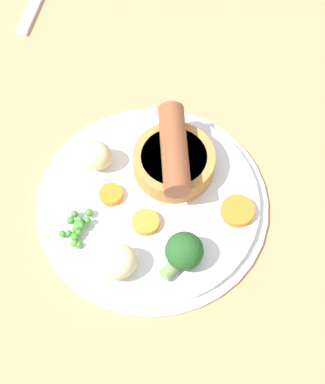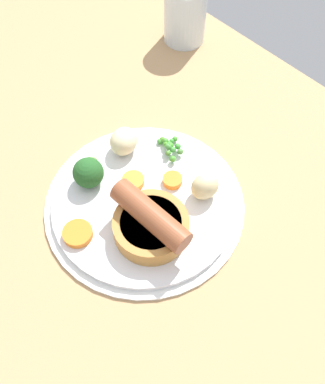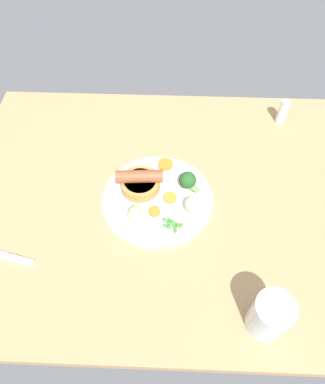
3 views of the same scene
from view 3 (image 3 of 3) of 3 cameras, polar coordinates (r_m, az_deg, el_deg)
The scene contains 12 objects.
dining_table at distance 89.17cm, azimuth 0.97°, elevation -1.13°, with size 110.00×80.00×3.00cm, color tan.
dinner_plate at distance 86.79cm, azimuth -1.13°, elevation -1.00°, with size 28.24×28.24×1.40cm.
sausage_pudding at distance 86.11cm, azimuth -4.06°, elevation 1.74°, with size 11.72×9.99×6.06cm.
pea_pile at distance 80.52cm, azimuth 1.33°, elevation -5.34°, with size 4.90×3.86×1.85cm.
broccoli_floret_near at distance 86.60cm, azimuth 3.99°, elevation 1.93°, with size 5.20×5.05×4.38cm.
potato_chunk_0 at distance 81.01cm, azimuth -4.96°, elevation -3.62°, with size 4.00×3.29×4.16cm, color beige.
potato_chunk_1 at distance 82.51cm, azimuth 4.78°, elevation -2.16°, with size 4.51×3.97×3.90cm, color beige.
carrot_slice_1 at distance 91.90cm, azimuth 0.22°, elevation 4.63°, with size 3.98×3.98×1.00cm, color orange.
carrot_slice_2 at distance 82.98cm, azimuth -1.66°, elevation -3.25°, with size 2.81×2.81×0.98cm, color orange.
carrot_slice_5 at distance 85.25cm, azimuth 0.88°, elevation -0.94°, with size 3.20×3.20×0.97cm, color orange.
drinking_glass at distance 72.04cm, azimuth 17.08°, elevation -19.11°, with size 7.66×7.66×10.30cm, color silver.
salt_shaker at distance 109.90cm, azimuth 19.20°, elevation 12.51°, with size 2.85×2.85×7.43cm.
Camera 3 is at (0.44, -50.99, 74.66)cm, focal length 32.00 mm.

